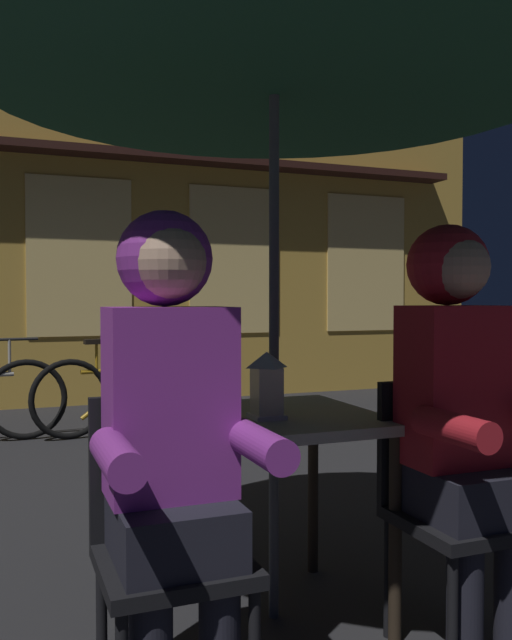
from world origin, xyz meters
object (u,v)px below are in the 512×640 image
Objects in this scene: patio_umbrella at (274,42)px; chair_left at (167,534)px; chair_right at (449,497)px; person_right_hooded at (461,393)px; person_left_hooded at (172,411)px; bicycle_third at (129,393)px; cafe_table at (274,442)px; lantern at (267,383)px.

patio_umbrella is 1.68m from chair_left.
person_right_hooded is (0.00, -0.06, 0.36)m from chair_right.
person_left_hooded is 0.96m from person_right_hooded.
person_left_hooded is (-0.48, -0.43, -1.21)m from patio_umbrella.
patio_umbrella is at bearing -91.81° from bicycle_third.
cafe_table is 1.42m from patio_umbrella.
chair_right is 1.03m from person_left_hooded.
cafe_table is at bearing 52.99° from lantern.
patio_umbrella reaches higher than cafe_table.
person_left_hooded is 0.84× the size of bicycle_third.
cafe_table is 0.24m from lantern.
person_left_hooded is (-0.00, -0.06, 0.36)m from chair_left.
person_right_hooded reaches higher than lantern.
lantern is (-0.06, -0.08, 0.22)m from cafe_table.
lantern is at bearing -127.01° from patio_umbrella.
lantern is 0.17× the size of person_right_hooded.
patio_umbrella is (0.00, 0.00, 1.42)m from cafe_table.
chair_left reaches higher than cafe_table.
chair_right is at bearing 0.00° from chair_left.
chair_right is (0.48, -0.37, -1.57)m from patio_umbrella.
person_right_hooded is at bearing -41.57° from cafe_table.
lantern is 0.27× the size of chair_left.
patio_umbrella is 10.00× the size of lantern.
lantern reaches higher than chair_right.
patio_umbrella is at bearing 37.55° from chair_left.
person_right_hooded reaches higher than bicycle_third.
lantern is at bearing -127.01° from cafe_table.
bicycle_third is (0.17, 3.54, -0.51)m from lantern.
patio_umbrella is 1.20m from lantern.
patio_umbrella reaches higher than person_right_hooded.
patio_umbrella is 2.66× the size of chair_right.
person_left_hooded is (-0.96, -0.06, 0.36)m from chair_right.
cafe_table is 3.20× the size of lantern.
person_right_hooded is at bearing -32.53° from lantern.
patio_umbrella is 2.66× the size of chair_left.
cafe_table is 0.85× the size of chair_right.
person_right_hooded is (0.96, -0.06, 0.36)m from chair_left.
bicycle_third is (0.11, 3.46, -0.29)m from cafe_table.
chair_left and chair_right have the same top height.
chair_left is at bearing -142.45° from patio_umbrella.
patio_umbrella is 3.86m from bicycle_third.
person_left_hooded is at bearing -98.64° from bicycle_third.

